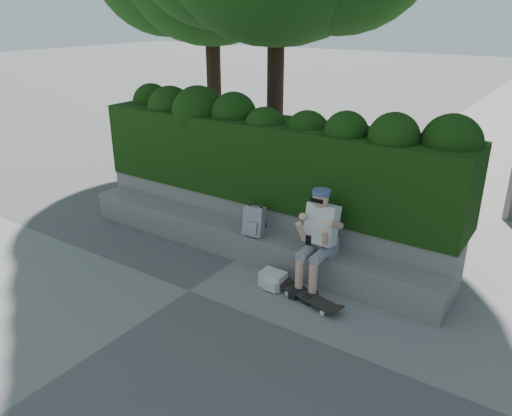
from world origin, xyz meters
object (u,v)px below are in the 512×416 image
Objects in this scene: person at (319,236)px; skateboard at (309,297)px; backpack_ground at (273,279)px; backpack_plaid at (254,221)px.

skateboard is (0.11, -0.41, -0.68)m from person.
person is 4.18× the size of backpack_ground.
skateboard is 2.09× the size of backpack_plaid.
backpack_ground is (0.60, -0.42, -0.56)m from backpack_plaid.
backpack_ground is at bearing -173.50° from skateboard.
skateboard is at bearing -74.73° from person.
backpack_ground reaches higher than skateboard.
person is 0.80m from skateboard.
backpack_plaid is at bearing 146.52° from backpack_ground.
backpack_plaid is at bearing 171.44° from skateboard.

